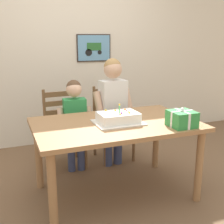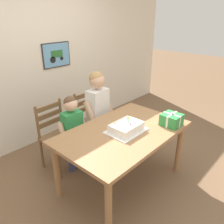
% 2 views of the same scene
% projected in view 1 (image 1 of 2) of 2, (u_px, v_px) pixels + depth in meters
% --- Properties ---
extents(ground_plane, '(20.00, 20.00, 0.00)m').
position_uv_depth(ground_plane, '(115.00, 193.00, 2.91)').
color(ground_plane, brown).
extents(back_wall, '(6.40, 0.11, 2.60)m').
position_uv_depth(back_wall, '(70.00, 53.00, 4.16)').
color(back_wall, silver).
rests_on(back_wall, ground).
extents(dining_table, '(1.52, 0.96, 0.74)m').
position_uv_depth(dining_table, '(115.00, 131.00, 2.75)').
color(dining_table, '#9E7047').
rests_on(dining_table, ground).
extents(birthday_cake, '(0.44, 0.34, 0.19)m').
position_uv_depth(birthday_cake, '(118.00, 118.00, 2.69)').
color(birthday_cake, white).
rests_on(birthday_cake, dining_table).
extents(gift_box_red_large, '(0.22, 0.23, 0.18)m').
position_uv_depth(gift_box_red_large, '(182.00, 119.00, 2.58)').
color(gift_box_red_large, '#2D8E42').
rests_on(gift_box_red_large, dining_table).
extents(chair_left, '(0.44, 0.44, 0.92)m').
position_uv_depth(chair_left, '(64.00, 128.00, 3.47)').
color(chair_left, brown).
rests_on(chair_left, ground).
extents(chair_right, '(0.43, 0.43, 0.92)m').
position_uv_depth(chair_right, '(112.00, 122.00, 3.69)').
color(chair_right, brown).
rests_on(chair_right, ground).
extents(child_older, '(0.48, 0.28, 1.29)m').
position_uv_depth(child_older, '(113.00, 102.00, 3.38)').
color(child_older, '#38426B').
rests_on(child_older, ground).
extents(child_younger, '(0.40, 0.23, 1.07)m').
position_uv_depth(child_younger, '(75.00, 117.00, 3.25)').
color(child_younger, '#38426B').
rests_on(child_younger, ground).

